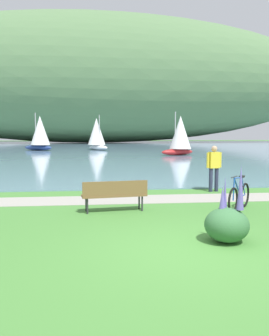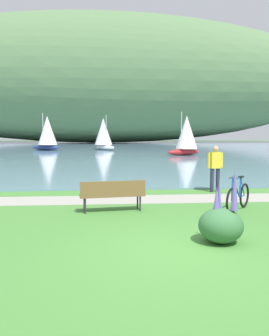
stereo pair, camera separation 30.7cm
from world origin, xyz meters
name	(u,v)px [view 1 (the left image)]	position (x,y,z in m)	size (l,w,h in m)	color
ground_plane	(192,250)	(0.00, 0.00, 0.00)	(200.00, 200.00, 0.00)	#478438
bay_water	(109,147)	(0.00, 47.04, 0.02)	(180.00, 80.00, 0.04)	#6B8EA8
distant_hillside	(92,79)	(-2.91, 72.64, 13.91)	(108.11, 28.00, 27.75)	#567A4C
shoreline_path	(151,199)	(0.00, 5.11, 0.01)	(60.00, 1.50, 0.01)	#A39E93
park_bench_near_camera	(115,193)	(-1.27, 3.38, 0.52)	(1.85, 0.72, 0.88)	brown
bicycle_beside_path	(239,196)	(2.24, 3.22, 0.40)	(1.19, 1.39, 1.01)	black
person_at_shoreline	(214,165)	(2.57, 6.41, 0.98)	(0.60, 0.29, 1.71)	#282D47
echium_bush_mid_cluster	(227,223)	(0.83, 0.42, 0.38)	(0.89, 0.89, 1.56)	#386B3D
sailboat_nearest_to_shore	(97,134)	(-1.85, 38.75, 2.11)	(3.22, 3.70, 4.41)	white
sailboat_mid_bay	(40,133)	(-8.82, 38.23, 2.22)	(3.99, 3.22, 4.64)	navy
sailboat_toward_hillside	(180,135)	(6.21, 27.39, 2.00)	(3.67, 2.74, 4.17)	#B22323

